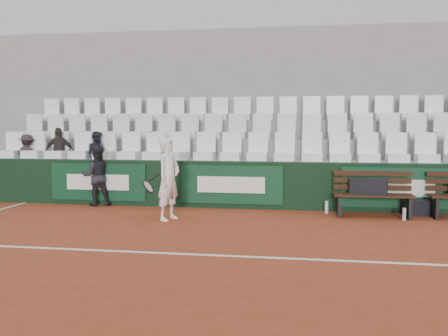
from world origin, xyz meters
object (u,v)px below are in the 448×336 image
at_px(sports_bag_ground, 415,208).
at_px(sports_bag_left, 369,186).
at_px(ball_kid, 97,176).
at_px(spectator_c, 97,135).
at_px(water_bottle_near, 327,207).
at_px(spectator_a, 27,137).
at_px(bench_left, 373,206).
at_px(spectator_b, 59,133).
at_px(tennis_player, 168,179).
at_px(water_bottle_far, 404,214).

bearing_deg(sports_bag_ground, sports_bag_left, -162.56).
distance_m(ball_kid, spectator_c, 1.18).
distance_m(sports_bag_ground, ball_kid, 6.76).
distance_m(sports_bag_left, water_bottle_near, 0.94).
xyz_separation_m(ball_kid, spectator_a, (-2.09, 0.72, 0.85)).
distance_m(bench_left, spectator_b, 7.35).
relative_size(sports_bag_left, tennis_player, 0.45).
relative_size(water_bottle_near, water_bottle_far, 1.07).
bearing_deg(spectator_b, water_bottle_near, 149.26).
height_order(tennis_player, spectator_c, spectator_c).
height_order(bench_left, ball_kid, ball_kid).
distance_m(sports_bag_left, spectator_a, 8.01).
bearing_deg(sports_bag_ground, water_bottle_near, -176.93).
xyz_separation_m(sports_bag_ground, tennis_player, (-4.71, -1.26, 0.63)).
xyz_separation_m(sports_bag_left, spectator_a, (-7.88, 1.13, 0.91)).
height_order(sports_bag_left, spectator_b, spectator_b).
relative_size(sports_bag_left, water_bottle_near, 2.73).
bearing_deg(water_bottle_near, spectator_c, 170.05).
bearing_deg(water_bottle_near, sports_bag_ground, 3.07).
bearing_deg(bench_left, water_bottle_near, 163.95).
xyz_separation_m(tennis_player, ball_kid, (-2.02, 1.37, -0.12)).
relative_size(sports_bag_left, spectator_a, 0.69).
bearing_deg(water_bottle_far, spectator_a, 170.37).
xyz_separation_m(water_bottle_far, spectator_c, (-6.72, 1.44, 1.43)).
distance_m(sports_bag_left, ball_kid, 5.81).
relative_size(sports_bag_ground, water_bottle_near, 1.92).
xyz_separation_m(ball_kid, spectator_c, (-0.30, 0.72, 0.88)).
bearing_deg(ball_kid, spectator_c, -88.89).
bearing_deg(sports_bag_left, spectator_a, 171.81).
height_order(bench_left, sports_bag_left, sports_bag_left).
distance_m(water_bottle_far, ball_kid, 6.48).
bearing_deg(sports_bag_ground, spectator_b, 174.01).
bearing_deg(spectator_b, tennis_player, 125.13).
bearing_deg(water_bottle_far, tennis_player, -171.55).
relative_size(water_bottle_far, spectator_b, 0.20).
bearing_deg(bench_left, spectator_a, 171.56).
bearing_deg(water_bottle_far, spectator_c, 167.87).
relative_size(sports_bag_left, spectator_c, 0.64).
bearing_deg(spectator_b, spectator_a, -22.27).
xyz_separation_m(water_bottle_near, spectator_c, (-5.30, 0.93, 1.42)).
height_order(sports_bag_left, sports_bag_ground, sports_bag_left).
bearing_deg(spectator_b, bench_left, 148.31).
bearing_deg(ball_kid, sports_bag_left, 154.33).
xyz_separation_m(ball_kid, spectator_b, (-1.25, 0.72, 0.93)).
relative_size(ball_kid, spectator_a, 1.30).
bearing_deg(spectator_c, bench_left, -168.14).
xyz_separation_m(spectator_a, spectator_c, (1.79, 0.00, 0.04)).
relative_size(water_bottle_far, spectator_a, 0.24).
bearing_deg(bench_left, sports_bag_ground, 21.91).
relative_size(sports_bag_left, ball_kid, 0.53).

